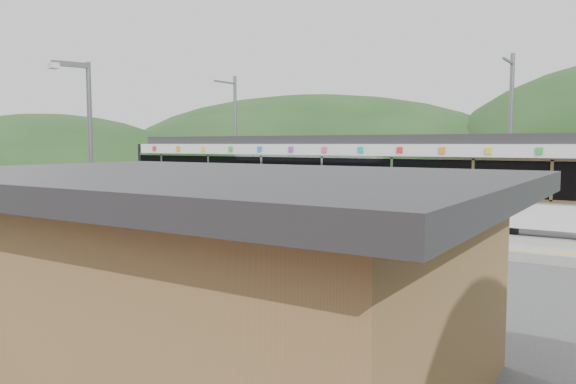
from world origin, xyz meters
The scene contains 9 objects.
ground centered at (0.00, 0.00, 0.00)m, with size 120.00×120.00×0.00m, color #4C4C4F.
hills centered at (6.19, 5.29, 0.00)m, with size 146.00×149.00×26.00m.
platform centered at (0.00, 3.30, 0.15)m, with size 26.00×3.20×0.30m, color #9E9E99.
yellow_line centered at (0.00, 2.00, 0.30)m, with size 26.00×0.10×0.01m, color yellow.
train centered at (0.15, 6.00, 2.06)m, with size 20.44×3.01×3.74m.
catenary_mast_west centered at (-7.00, 8.56, 3.65)m, with size 0.18×1.80×7.00m.
catenary_mast_east centered at (7.00, 8.56, 3.65)m, with size 0.18×1.80×7.00m.
station_shelter centered at (6.00, -9.01, 1.55)m, with size 9.20×6.20×3.00m.
lamp_post centered at (0.23, -6.50, 3.23)m, with size 0.40×1.01×5.38m.
Camera 1 is at (11.70, -15.34, 3.42)m, focal length 35.00 mm.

